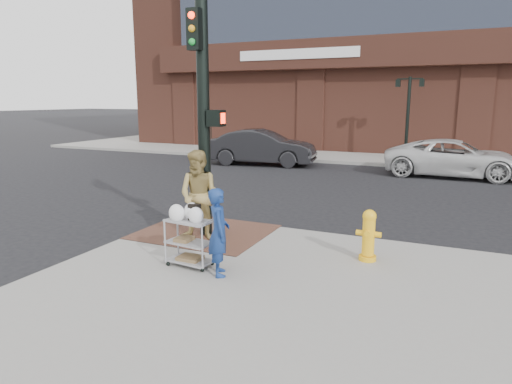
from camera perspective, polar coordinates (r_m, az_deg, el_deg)
The scene contains 14 objects.
ground at distance 9.40m, azimuth -6.05°, elevation -7.73°, with size 220.00×220.00×0.00m, color black.
brick_curb_ramp at distance 10.38m, azimuth -6.43°, elevation -4.96°, with size 2.80×2.40×0.01m, color #4E2F24.
lamp_post at distance 23.77m, azimuth 18.49°, elevation 9.81°, with size 1.32×0.22×4.00m.
parking_sign at distance 26.18m, azimuth -5.64°, elevation 7.45°, with size 0.05×0.05×2.20m, color black.
traffic_signal_pole at distance 9.79m, azimuth -6.54°, elevation 9.94°, with size 0.61×0.51×5.00m.
woman_blue at distance 7.70m, azimuth -4.66°, elevation -5.01°, with size 0.55×0.36×1.50m, color navy.
pedestrian_tan at distance 9.65m, azimuth -7.02°, elevation -0.43°, with size 0.93×0.72×1.91m, color #988247.
sedan_dark at distance 21.83m, azimuth 0.72°, elevation 5.61°, with size 1.78×5.09×1.68m, color black.
minivan_white at distance 20.11m, azimuth 23.60°, elevation 3.89°, with size 2.49×5.39×1.50m, color silver.
utility_cart at distance 8.23m, azimuth -8.32°, elevation -5.71°, with size 0.87×0.55×1.14m.
fire_hydrant at distance 8.68m, azimuth 13.89°, elevation -5.19°, with size 0.46×0.32×0.97m.
newsbox_red at distance 24.77m, azimuth 0.73°, elevation 6.01°, with size 0.47×0.42×1.11m, color red.
newsbox_yellow at distance 25.62m, azimuth -0.86°, elevation 6.13°, with size 0.44×0.40×1.06m, color yellow.
newsbox_blue at distance 25.00m, azimuth -0.46°, elevation 6.02°, with size 0.45×0.41×1.08m, color #1A20AB.
Camera 1 is at (4.53, -7.64, 3.09)m, focal length 32.00 mm.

